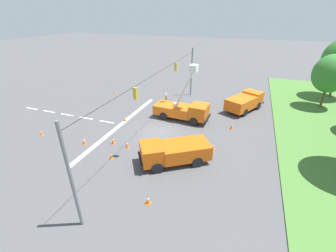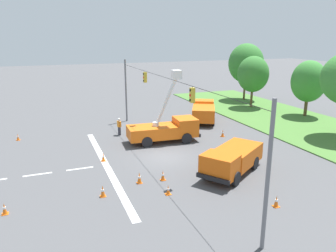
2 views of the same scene
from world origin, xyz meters
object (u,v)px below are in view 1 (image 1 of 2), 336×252
Objects in this scene: traffic_cone_foreground_left at (148,200)px; traffic_cone_far_left at (115,92)px; tree_west at (331,74)px; utility_truck_bucket_lift at (183,109)px; traffic_cone_far_right at (213,146)px; traffic_cone_foreground_right at (232,126)px; utility_truck_support_far at (245,101)px; traffic_cone_mid_right at (41,133)px; utility_truck_support_near at (174,151)px; traffic_cone_near_bucket at (125,118)px; traffic_cone_mid_left at (127,144)px; traffic_cone_lane_edge_b at (113,140)px; traffic_cone_lane_edge_a at (84,141)px; road_worker at (166,98)px; traffic_cone_centre_line at (111,156)px.

traffic_cone_far_left is at bearing -142.62° from traffic_cone_foreground_left.
tree_west is 1.05× the size of utility_truck_bucket_lift.
traffic_cone_foreground_right is at bearing 166.08° from traffic_cone_far_right.
traffic_cone_mid_right is (14.75, -20.00, -0.89)m from utility_truck_support_far.
traffic_cone_mid_right is at bearing -88.60° from utility_truck_support_near.
tree_west is 9.59× the size of traffic_cone_foreground_right.
tree_west is at bearing 122.98° from traffic_cone_mid_right.
utility_truck_support_far reaches higher than traffic_cone_near_bucket.
traffic_cone_lane_edge_b reaches higher than traffic_cone_mid_left.
traffic_cone_foreground_left is 0.94× the size of traffic_cone_lane_edge_a.
utility_truck_bucket_lift is at bearing 148.31° from traffic_cone_lane_edge_b.
utility_truck_bucket_lift is 8.83m from utility_truck_support_far.
traffic_cone_mid_right is 0.86× the size of traffic_cone_lane_edge_b.
utility_truck_support_far is 10.65m from road_worker.
tree_west is at bearing 130.04° from traffic_cone_lane_edge_b.
tree_west is at bearing 134.84° from traffic_cone_foreground_right.
road_worker is (-12.50, -5.43, -0.14)m from utility_truck_support_near.
tree_west reaches higher than traffic_cone_lane_edge_a.
traffic_cone_near_bucket is at bearing 169.49° from traffic_cone_lane_edge_a.
traffic_cone_mid_right is (1.06, -9.88, -0.02)m from traffic_cone_mid_left.
traffic_cone_mid_left is at bearing -47.50° from tree_west.
utility_truck_support_far is at bearing 126.41° from traffic_cone_mid_right.
road_worker is at bearing -137.79° from traffic_cone_far_right.
traffic_cone_foreground_left is 13.69m from traffic_cone_near_bucket.
utility_truck_support_near reaches higher than traffic_cone_far_left.
traffic_cone_foreground_left is 1.05× the size of traffic_cone_mid_right.
utility_truck_bucket_lift is 11.10× the size of traffic_cone_far_right.
traffic_cone_far_left is at bearing -179.84° from traffic_cone_mid_right.
utility_truck_bucket_lift is 9.63× the size of traffic_cone_foreground_left.
utility_truck_bucket_lift is at bearing 114.70° from traffic_cone_near_bucket.
utility_truck_support_far reaches higher than traffic_cone_centre_line.
traffic_cone_lane_edge_a is (8.48, -13.50, 0.00)m from traffic_cone_foreground_right.
traffic_cone_far_left is at bearing -100.64° from road_worker.
traffic_cone_mid_left is (8.12, -3.27, -0.95)m from utility_truck_bucket_lift.
traffic_cone_far_right is at bearing 101.74° from traffic_cone_mid_right.
road_worker is 2.49× the size of traffic_cone_foreground_left.
utility_truck_bucket_lift reaches higher than traffic_cone_centre_line.
utility_truck_support_far is at bearing 90.25° from traffic_cone_far_left.
traffic_cone_centre_line is at bearing 31.11° from traffic_cone_far_left.
utility_truck_support_far reaches higher than utility_truck_support_near.
traffic_cone_lane_edge_b is at bearing -151.36° from traffic_cone_centre_line.
traffic_cone_far_left is at bearing -141.62° from traffic_cone_near_bucket.
road_worker is 18.46m from traffic_cone_foreground_left.
traffic_cone_foreground_left is 0.95× the size of traffic_cone_foreground_right.
traffic_cone_centre_line is at bearing -44.95° from tree_west.
utility_truck_support_near reaches higher than traffic_cone_far_right.
utility_truck_support_near is 5.23m from traffic_cone_foreground_left.
traffic_cone_far_left is (-13.48, -8.26, -0.08)m from traffic_cone_lane_edge_b.
traffic_cone_lane_edge_a is at bearing -117.96° from traffic_cone_foreground_left.
tree_west is 9.96× the size of traffic_cone_mid_left.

